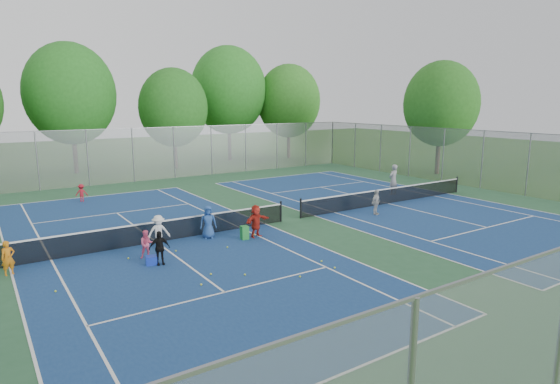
# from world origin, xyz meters

# --- Properties ---
(ground) EXTENTS (120.00, 120.00, 0.00)m
(ground) POSITION_xyz_m (0.00, 0.00, 0.00)
(ground) COLOR #2B581B
(ground) RESTS_ON ground
(court_pad) EXTENTS (32.00, 32.00, 0.01)m
(court_pad) POSITION_xyz_m (0.00, 0.00, 0.01)
(court_pad) COLOR #2A5837
(court_pad) RESTS_ON ground
(court_left) EXTENTS (10.97, 23.77, 0.01)m
(court_left) POSITION_xyz_m (-7.00, 0.00, 0.02)
(court_left) COLOR navy
(court_left) RESTS_ON court_pad
(court_right) EXTENTS (10.97, 23.77, 0.01)m
(court_right) POSITION_xyz_m (7.00, 0.00, 0.02)
(court_right) COLOR navy
(court_right) RESTS_ON court_pad
(net_left) EXTENTS (12.87, 0.10, 0.91)m
(net_left) POSITION_xyz_m (-7.00, 0.00, 0.46)
(net_left) COLOR black
(net_left) RESTS_ON ground
(net_right) EXTENTS (12.87, 0.10, 0.91)m
(net_right) POSITION_xyz_m (7.00, 0.00, 0.46)
(net_right) COLOR black
(net_right) RESTS_ON ground
(fence_north) EXTENTS (32.00, 0.10, 4.00)m
(fence_north) POSITION_xyz_m (0.00, 16.00, 2.00)
(fence_north) COLOR gray
(fence_north) RESTS_ON ground
(fence_east) EXTENTS (0.10, 32.00, 4.00)m
(fence_east) POSITION_xyz_m (16.00, 0.00, 2.00)
(fence_east) COLOR gray
(fence_east) RESTS_ON ground
(tree_nl) EXTENTS (7.20, 7.20, 10.69)m
(tree_nl) POSITION_xyz_m (-6.00, 23.00, 6.54)
(tree_nl) COLOR #443326
(tree_nl) RESTS_ON ground
(tree_nc) EXTENTS (6.00, 6.00, 8.85)m
(tree_nc) POSITION_xyz_m (2.00, 21.00, 5.39)
(tree_nc) COLOR #443326
(tree_nc) RESTS_ON ground
(tree_nr) EXTENTS (7.60, 7.60, 11.42)m
(tree_nr) POSITION_xyz_m (9.00, 24.00, 7.04)
(tree_nr) COLOR #443326
(tree_nr) RESTS_ON ground
(tree_ne) EXTENTS (6.60, 6.60, 9.77)m
(tree_ne) POSITION_xyz_m (15.00, 22.00, 5.97)
(tree_ne) COLOR #443326
(tree_ne) RESTS_ON ground
(tree_side_e) EXTENTS (6.00, 6.00, 9.20)m
(tree_side_e) POSITION_xyz_m (19.00, 6.00, 5.74)
(tree_side_e) COLOR #443326
(tree_side_e) RESTS_ON ground
(ball_crate) EXTENTS (0.46, 0.46, 0.33)m
(ball_crate) POSITION_xyz_m (-8.08, -2.58, 0.17)
(ball_crate) COLOR #1836BA
(ball_crate) RESTS_ON ground
(ball_hopper) EXTENTS (0.34, 0.34, 0.61)m
(ball_hopper) POSITION_xyz_m (-3.63, -1.66, 0.30)
(ball_hopper) COLOR green
(ball_hopper) RESTS_ON ground
(student_a) EXTENTS (0.50, 0.39, 1.23)m
(student_a) POSITION_xyz_m (-12.54, -0.88, 0.62)
(student_a) COLOR orange
(student_a) RESTS_ON ground
(student_b) EXTENTS (0.61, 0.51, 1.11)m
(student_b) POSITION_xyz_m (-7.96, -1.75, 0.56)
(student_b) COLOR #F35E88
(student_b) RESTS_ON ground
(student_c) EXTENTS (0.97, 0.64, 1.40)m
(student_c) POSITION_xyz_m (-7.17, -0.83, 0.70)
(student_c) COLOR white
(student_c) RESTS_ON ground
(student_d) EXTENTS (0.79, 0.40, 1.30)m
(student_d) POSITION_xyz_m (-7.82, -2.77, 0.65)
(student_d) COLOR black
(student_d) RESTS_ON ground
(student_e) EXTENTS (0.83, 0.68, 1.46)m
(student_e) POSITION_xyz_m (-4.85, -0.60, 0.73)
(student_e) COLOR #285095
(student_e) RESTS_ON ground
(student_f) EXTENTS (1.43, 0.76, 1.47)m
(student_f) POSITION_xyz_m (-3.02, -1.63, 0.73)
(student_f) COLOR red
(student_f) RESTS_ON ground
(child_far_baseline) EXTENTS (0.78, 0.57, 1.08)m
(child_far_baseline) POSITION_xyz_m (-7.96, 10.58, 0.54)
(child_far_baseline) COLOR maroon
(child_far_baseline) RESTS_ON ground
(instructor) EXTENTS (0.77, 0.56, 1.98)m
(instructor) POSITION_xyz_m (9.25, 1.76, 0.99)
(instructor) COLOR gray
(instructor) RESTS_ON ground
(teen_court_b) EXTENTS (0.85, 0.55, 1.35)m
(teen_court_b) POSITION_xyz_m (4.43, -1.54, 0.67)
(teen_court_b) COLOR beige
(teen_court_b) RESTS_ON ground
(tennis_ball_0) EXTENTS (0.07, 0.07, 0.07)m
(tennis_ball_0) POSITION_xyz_m (-8.63, -1.53, 0.03)
(tennis_ball_0) COLOR #E0EC36
(tennis_ball_0) RESTS_ON ground
(tennis_ball_1) EXTENTS (0.07, 0.07, 0.07)m
(tennis_ball_1) POSITION_xyz_m (-4.27, -6.69, 0.03)
(tennis_ball_1) COLOR #C7D732
(tennis_ball_1) RESTS_ON ground
(tennis_ball_2) EXTENTS (0.07, 0.07, 0.07)m
(tennis_ball_2) POSITION_xyz_m (-6.71, -4.79, 0.03)
(tennis_ball_2) COLOR gold
(tennis_ball_2) RESTS_ON ground
(tennis_ball_3) EXTENTS (0.07, 0.07, 0.07)m
(tennis_ball_3) POSITION_xyz_m (-4.84, -2.39, 0.03)
(tennis_ball_3) COLOR #BDE735
(tennis_ball_3) RESTS_ON ground
(tennis_ball_4) EXTENTS (0.07, 0.07, 0.07)m
(tennis_ball_4) POSITION_xyz_m (-7.39, -5.48, 0.03)
(tennis_ball_4) COLOR yellow
(tennis_ball_4) RESTS_ON ground
(tennis_ball_5) EXTENTS (0.07, 0.07, 0.07)m
(tennis_ball_5) POSITION_xyz_m (-2.98, -1.40, 0.03)
(tennis_ball_5) COLOR yellow
(tennis_ball_5) RESTS_ON ground
(tennis_ball_6) EXTENTS (0.07, 0.07, 0.07)m
(tennis_ball_6) POSITION_xyz_m (-11.45, -3.44, 0.03)
(tennis_ball_6) COLOR #CDE936
(tennis_ball_6) RESTS_ON ground
(tennis_ball_7) EXTENTS (0.07, 0.07, 0.07)m
(tennis_ball_7) POSITION_xyz_m (-2.72, -6.68, 0.03)
(tennis_ball_7) COLOR #DAF037
(tennis_ball_7) RESTS_ON ground
(tennis_ball_8) EXTENTS (0.07, 0.07, 0.07)m
(tennis_ball_8) POSITION_xyz_m (-2.67, -5.86, 0.03)
(tennis_ball_8) COLOR #C8E936
(tennis_ball_8) RESTS_ON ground
(tennis_ball_9) EXTENTS (0.07, 0.07, 0.07)m
(tennis_ball_9) POSITION_xyz_m (-6.78, -1.66, 0.03)
(tennis_ball_9) COLOR #B9C92E
(tennis_ball_9) RESTS_ON ground
(tennis_ball_10) EXTENTS (0.07, 0.07, 0.07)m
(tennis_ball_10) POSITION_xyz_m (-5.75, -5.49, 0.03)
(tennis_ball_10) COLOR #D3EE37
(tennis_ball_10) RESTS_ON ground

